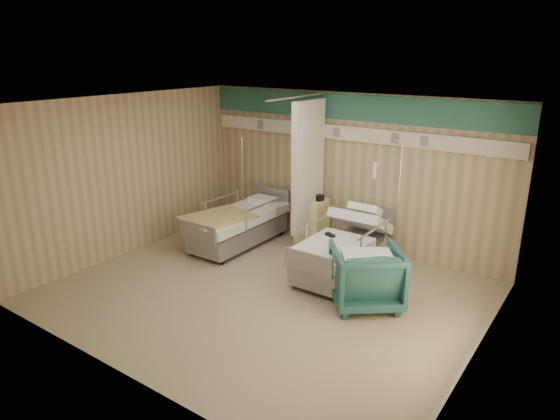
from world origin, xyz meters
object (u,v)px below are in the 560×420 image
Objects in this scene: bedside_cabinet at (312,221)px; iv_stand_right at (395,238)px; bed_left at (239,229)px; iv_stand_left at (244,210)px; visitor_armchair at (366,276)px; bed_right at (343,255)px.

iv_stand_right is (1.66, 0.02, 0.01)m from bedside_cabinet.
bed_left is 0.88m from iv_stand_left.
visitor_armchair is 0.45× the size of iv_stand_right.
iv_stand_right reaches higher than bed_right.
visitor_armchair is (0.77, -0.75, 0.12)m from bed_right.
iv_stand_right is at bearing 18.78° from bed_left.
iv_stand_left is (-0.48, 0.73, 0.08)m from bed_left.
bedside_cabinet is (-1.15, 0.90, 0.11)m from bed_right.
bed_left is 2.24× the size of visitor_armchair.
bedside_cabinet is at bearing -80.19° from visitor_armchair.
visitor_armchair is at bearing -40.67° from bedside_cabinet.
iv_stand_left is at bearing 123.15° from bed_left.
iv_stand_right is (-0.26, 1.67, -0.00)m from visitor_armchair.
bed_right is 1.13× the size of iv_stand_left.
iv_stand_left is (-2.68, 0.73, 0.08)m from bed_right.
bed_right is at bearing 0.00° from bed_left.
iv_stand_left is at bearing -176.66° from iv_stand_right.
bed_right is 2.78m from iv_stand_left.
bed_left is at bearing -161.22° from iv_stand_right.
iv_stand_left reaches higher than visitor_armchair.
visitor_armchair is at bearing -81.10° from iv_stand_right.
bedside_cabinet is (1.05, 0.90, 0.11)m from bed_left.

